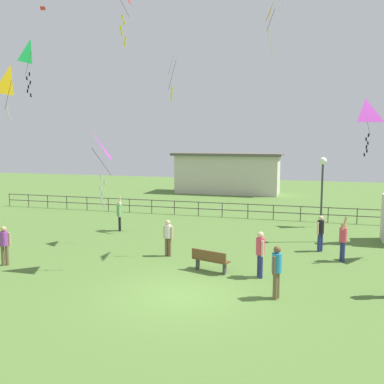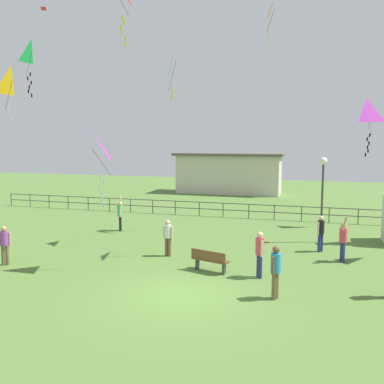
% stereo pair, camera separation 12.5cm
% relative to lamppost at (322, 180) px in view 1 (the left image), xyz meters
% --- Properties ---
extents(ground_plane, '(80.00, 80.00, 0.00)m').
position_rel_lamppost_xyz_m(ground_plane, '(-4.45, -8.76, -3.07)').
color(ground_plane, '#517533').
extents(lamppost, '(0.36, 0.36, 4.19)m').
position_rel_lamppost_xyz_m(lamppost, '(0.00, 0.00, 0.00)').
color(lamppost, '#38383D').
rests_on(lamppost, ground_plane).
extents(park_bench, '(1.55, 0.84, 0.85)m').
position_rel_lamppost_xyz_m(park_bench, '(-4.12, -6.11, -2.61)').
color(park_bench, brown).
rests_on(park_bench, ground_plane).
extents(person_0, '(0.31, 0.53, 1.95)m').
position_rel_lamppost_xyz_m(person_0, '(0.85, -3.29, -2.09)').
color(person_0, navy).
rests_on(person_0, ground_plane).
extents(person_1, '(0.34, 0.42, 1.65)m').
position_rel_lamppost_xyz_m(person_1, '(-0.03, -1.87, -2.12)').
color(person_1, navy).
rests_on(person_1, ground_plane).
extents(person_2, '(0.42, 0.31, 1.61)m').
position_rel_lamppost_xyz_m(person_2, '(-12.28, -7.60, -2.15)').
color(person_2, brown).
rests_on(person_2, ground_plane).
extents(person_3, '(0.30, 0.50, 1.91)m').
position_rel_lamppost_xyz_m(person_3, '(-10.66, -0.40, -2.11)').
color(person_3, black).
rests_on(person_3, ground_plane).
extents(person_5, '(0.32, 0.50, 1.73)m').
position_rel_lamppost_xyz_m(person_5, '(-1.43, -8.24, -2.07)').
color(person_5, brown).
rests_on(person_5, ground_plane).
extents(person_6, '(0.32, 0.47, 1.72)m').
position_rel_lamppost_xyz_m(person_6, '(-2.19, -6.28, -2.08)').
color(person_6, navy).
rests_on(person_6, ground_plane).
extents(person_7, '(0.48, 0.30, 1.60)m').
position_rel_lamppost_xyz_m(person_7, '(-6.40, -4.50, -2.15)').
color(person_7, brown).
rests_on(person_7, ground_plane).
extents(kite_1, '(1.34, 1.11, 3.23)m').
position_rel_lamppost_xyz_m(kite_1, '(2.29, 4.90, 3.46)').
color(kite_1, '#B22DB2').
extents(kite_3, '(0.70, 0.85, 2.95)m').
position_rel_lamppost_xyz_m(kite_3, '(-14.88, -1.78, 6.43)').
color(kite_3, '#1EB759').
extents(kite_4, '(1.13, 0.95, 2.83)m').
position_rel_lamppost_xyz_m(kite_4, '(-8.44, -7.16, 1.54)').
color(kite_4, '#B22DB2').
extents(kite_5, '(0.61, 1.19, 2.27)m').
position_rel_lamppost_xyz_m(kite_5, '(-2.19, -3.09, 7.23)').
color(kite_5, yellow).
extents(kite_7, '(0.68, 0.89, 2.55)m').
position_rel_lamppost_xyz_m(kite_7, '(-6.79, -2.10, 5.59)').
color(kite_7, '#1EB759').
extents(kite_8, '(0.66, 1.04, 2.40)m').
position_rel_lamppost_xyz_m(kite_8, '(-13.33, -5.36, 4.52)').
color(kite_8, yellow).
extents(waterfront_railing, '(36.05, 0.06, 0.95)m').
position_rel_lamppost_xyz_m(waterfront_railing, '(-4.91, 5.24, -2.44)').
color(waterfront_railing, '#4C4742').
rests_on(waterfront_railing, ground_plane).
extents(pavilion_building, '(9.99, 3.65, 3.74)m').
position_rel_lamppost_xyz_m(pavilion_building, '(-8.15, 17.24, -1.17)').
color(pavilion_building, beige).
rests_on(pavilion_building, ground_plane).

